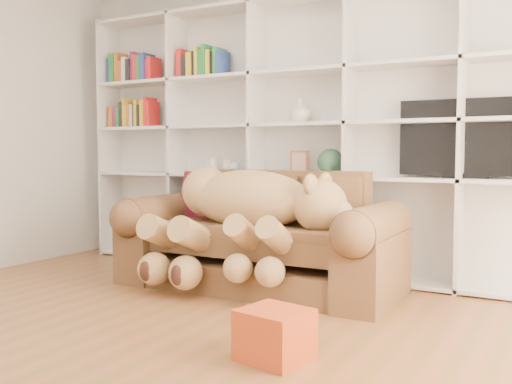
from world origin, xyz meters
The scene contains 14 objects.
floor centered at (0.00, 0.00, 0.00)m, with size 5.00×5.00×0.00m, color brown.
wall_back centered at (0.00, 2.50, 1.35)m, with size 5.00×0.02×2.70m, color silver.
bookshelf centered at (-0.24, 2.36, 1.31)m, with size 4.43×0.35×2.40m.
sofa centered at (-0.07, 1.68, 0.34)m, with size 2.17×0.94×0.91m.
teddy_bear centered at (-0.11, 1.50, 0.62)m, with size 1.51×0.86×0.88m.
throw_pillow centered at (-0.71, 1.83, 0.68)m, with size 0.42×0.14×0.42m, color #560E23.
gift_box centered at (0.75, 0.34, 0.13)m, with size 0.33×0.30×0.26m, color #BE4319.
tv centered at (1.35, 2.35, 1.16)m, with size 1.02×0.18×0.60m.
picture_frame centered at (-0.02, 2.30, 0.98)m, with size 0.16×0.03×0.20m, color brown.
green_vase centered at (0.27, 2.30, 0.98)m, with size 0.23×0.23×0.23m, color #2B553B.
figurine_tall centered at (-0.92, 2.30, 0.94)m, with size 0.07×0.07×0.15m, color silver.
figurine_short centered at (-0.76, 2.30, 0.93)m, with size 0.07×0.07×0.13m, color silver.
snow_globe centered at (-0.68, 2.30, 0.92)m, with size 0.10×0.10×0.10m, color white.
shelf_vase centered at (-0.02, 2.30, 1.41)m, with size 0.19×0.19×0.20m, color #EBE8D0.
Camera 1 is at (2.05, -2.20, 1.06)m, focal length 40.00 mm.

